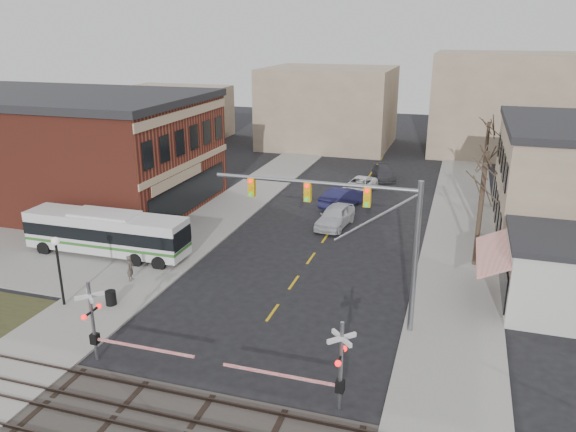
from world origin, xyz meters
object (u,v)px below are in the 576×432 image
(car_c, at_px, (360,185))
(pedestrian_near, at_px, (130,268))
(rr_crossing_west, at_px, (101,323))
(car_a, at_px, (335,216))
(transit_bus, at_px, (106,232))
(traffic_signal_mast, at_px, (359,220))
(pedestrian_far, at_px, (155,247))
(car_b, at_px, (343,197))
(trash_bin, at_px, (111,298))
(car_d, at_px, (384,173))
(rr_crossing_east, at_px, (330,366))
(street_lamp, at_px, (57,257))

(car_c, height_order, pedestrian_near, pedestrian_near)
(rr_crossing_west, xyz_separation_m, car_a, (6.07, 21.52, -1.11))
(transit_bus, height_order, car_c, transit_bus)
(traffic_signal_mast, xyz_separation_m, pedestrian_far, (-14.26, 4.28, -4.77))
(car_b, bearing_deg, trash_bin, 89.36)
(pedestrian_near, bearing_deg, transit_bus, 41.20)
(transit_bus, relative_size, car_a, 2.26)
(car_d, relative_size, pedestrian_far, 2.61)
(rr_crossing_east, bearing_deg, car_c, 98.38)
(trash_bin, bearing_deg, street_lamp, -162.67)
(trash_bin, distance_m, car_b, 23.53)
(traffic_signal_mast, height_order, pedestrian_far, traffic_signal_mast)
(car_c, bearing_deg, rr_crossing_west, -91.36)
(car_c, relative_size, pedestrian_far, 2.76)
(trash_bin, distance_m, pedestrian_far, 6.54)
(traffic_signal_mast, relative_size, car_a, 2.08)
(transit_bus, distance_m, trash_bin, 7.88)
(transit_bus, height_order, rr_crossing_west, rr_crossing_west)
(traffic_signal_mast, relative_size, car_d, 2.31)
(transit_bus, relative_size, rr_crossing_west, 2.04)
(rr_crossing_west, xyz_separation_m, rr_crossing_east, (10.80, -0.14, 0.00))
(car_c, distance_m, pedestrian_near, 25.90)
(rr_crossing_east, bearing_deg, car_d, 94.95)
(traffic_signal_mast, xyz_separation_m, pedestrian_near, (-14.03, 0.93, -4.84))
(car_a, bearing_deg, pedestrian_far, -127.23)
(trash_bin, relative_size, car_a, 0.16)
(car_c, relative_size, car_d, 1.06)
(street_lamp, relative_size, car_b, 0.77)
(transit_bus, xyz_separation_m, traffic_signal_mast, (17.85, -4.17, 4.10))
(transit_bus, distance_m, traffic_signal_mast, 18.78)
(pedestrian_far, bearing_deg, trash_bin, -131.08)
(street_lamp, bearing_deg, car_c, 67.68)
(transit_bus, height_order, pedestrian_far, transit_bus)
(car_b, bearing_deg, car_c, -75.02)
(rr_crossing_west, height_order, pedestrian_far, rr_crossing_west)
(transit_bus, xyz_separation_m, trash_bin, (4.52, -6.35, -1.14))
(rr_crossing_east, distance_m, car_c, 32.43)
(trash_bin, height_order, car_d, car_d)
(trash_bin, bearing_deg, pedestrian_far, 98.15)
(car_d, bearing_deg, traffic_signal_mast, -103.03)
(traffic_signal_mast, xyz_separation_m, car_a, (-4.39, 14.58, -4.91))
(rr_crossing_east, relative_size, pedestrian_near, 3.48)
(car_a, distance_m, car_b, 5.22)
(car_a, xyz_separation_m, car_c, (0.01, 10.40, -0.19))
(transit_bus, bearing_deg, pedestrian_near, -40.24)
(car_c, bearing_deg, transit_bus, -113.49)
(pedestrian_near, bearing_deg, rr_crossing_east, -127.73)
(street_lamp, height_order, pedestrian_far, street_lamp)
(transit_bus, distance_m, car_d, 30.12)
(car_b, distance_m, car_d, 10.71)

